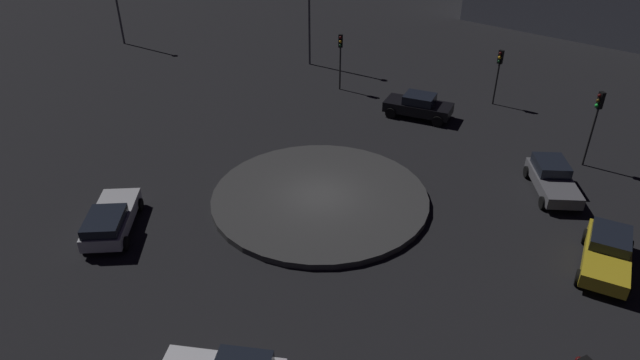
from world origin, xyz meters
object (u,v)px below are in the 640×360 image
traffic_light_south (596,114)px  traffic_light_southeast (340,51)px  car_black (418,106)px  car_grey (552,178)px  car_silver (110,219)px  traffic_light_south_near (499,66)px  car_yellow (607,252)px

traffic_light_south → traffic_light_southeast: bearing=-54.4°
car_black → car_grey: bearing=-34.7°
traffic_light_south → traffic_light_southeast: size_ratio=1.07×
car_silver → traffic_light_south: traffic_light_south is taller
car_silver → traffic_light_southeast: (9.96, -17.85, 2.15)m
traffic_light_south → car_black: bearing=-51.9°
traffic_light_southeast → traffic_light_south_near: bearing=81.0°
car_black → traffic_light_southeast: bearing=160.2°
car_grey → traffic_light_southeast: traffic_light_southeast is taller
car_grey → traffic_light_south: size_ratio=1.03×
traffic_light_south → traffic_light_south_near: size_ratio=1.14×
car_grey → car_black: bearing=-145.4°
car_black → car_grey: 10.47m
car_grey → car_silver: bearing=-76.6°
car_yellow → car_black: bearing=-132.5°
car_grey → traffic_light_south_near: traffic_light_south_near is taller
car_grey → traffic_light_south: 4.46m
car_grey → car_silver: 21.36m
car_yellow → traffic_light_south: traffic_light_south is taller
car_silver → traffic_light_south_near: traffic_light_south_near is taller
traffic_light_southeast → car_silver: bearing=-26.4°
car_black → traffic_light_south_near: traffic_light_south_near is taller
traffic_light_south_near → car_grey: bearing=44.0°
traffic_light_south → traffic_light_southeast: 17.14m
car_grey → traffic_light_south: bearing=137.8°
car_grey → traffic_light_south_near: (9.68, -5.46, 1.96)m
traffic_light_south_near → car_black: bearing=-24.4°
car_yellow → car_silver: bearing=-69.0°
car_black → traffic_light_southeast: traffic_light_southeast is taller
car_black → car_yellow: size_ratio=1.00×
traffic_light_south → traffic_light_southeast: (16.05, 5.99, -0.18)m
traffic_light_south → traffic_light_south_near: 8.87m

